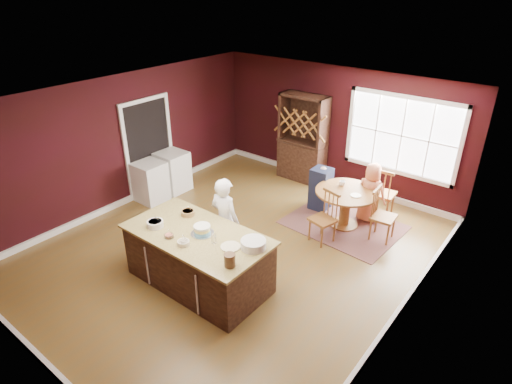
{
  "coord_description": "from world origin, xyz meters",
  "views": [
    {
      "loc": [
        4.27,
        -4.8,
        4.42
      ],
      "look_at": [
        0.19,
        0.36,
        1.05
      ],
      "focal_mm": 30.0,
      "sensor_mm": 36.0,
      "label": 1
    }
  ],
  "objects_px": {
    "high_chair": "(321,188)",
    "toddler": "(322,172)",
    "hutch": "(303,138)",
    "baker": "(225,221)",
    "washer": "(150,182)",
    "dining_table": "(346,201)",
    "chair_north": "(383,191)",
    "kitchen_island": "(199,259)",
    "chair_east": "(384,215)",
    "layer_cake": "(202,230)",
    "dryer": "(173,171)",
    "chair_south": "(323,218)",
    "seated_woman": "(371,193)"
  },
  "relations": [
    {
      "from": "high_chair",
      "to": "toddler",
      "type": "distance_m",
      "value": 0.34
    },
    {
      "from": "hutch",
      "to": "baker",
      "type": "bearing_deg",
      "value": -77.53
    },
    {
      "from": "hutch",
      "to": "washer",
      "type": "height_order",
      "value": "hutch"
    },
    {
      "from": "dining_table",
      "to": "chair_north",
      "type": "xyz_separation_m",
      "value": [
        0.4,
        0.83,
        0.0
      ]
    },
    {
      "from": "kitchen_island",
      "to": "chair_east",
      "type": "xyz_separation_m",
      "value": [
        1.75,
        2.99,
        0.07
      ]
    },
    {
      "from": "kitchen_island",
      "to": "high_chair",
      "type": "bearing_deg",
      "value": 85.73
    },
    {
      "from": "layer_cake",
      "to": "chair_east",
      "type": "distance_m",
      "value": 3.42
    },
    {
      "from": "kitchen_island",
      "to": "dryer",
      "type": "xyz_separation_m",
      "value": [
        -2.82,
        1.99,
        0.01
      ]
    },
    {
      "from": "dining_table",
      "to": "chair_north",
      "type": "bearing_deg",
      "value": 64.22
    },
    {
      "from": "baker",
      "to": "chair_north",
      "type": "bearing_deg",
      "value": -116.12
    },
    {
      "from": "chair_north",
      "to": "baker",
      "type": "bearing_deg",
      "value": 61.09
    },
    {
      "from": "dryer",
      "to": "layer_cake",
      "type": "bearing_deg",
      "value": -33.89
    },
    {
      "from": "kitchen_island",
      "to": "chair_south",
      "type": "bearing_deg",
      "value": 67.65
    },
    {
      "from": "hutch",
      "to": "chair_south",
      "type": "bearing_deg",
      "value": -49.07
    },
    {
      "from": "dining_table",
      "to": "seated_woman",
      "type": "xyz_separation_m",
      "value": [
        0.28,
        0.47,
        0.08
      ]
    },
    {
      "from": "chair_east",
      "to": "dryer",
      "type": "height_order",
      "value": "chair_east"
    },
    {
      "from": "high_chair",
      "to": "kitchen_island",
      "type": "bearing_deg",
      "value": -96.81
    },
    {
      "from": "dining_table",
      "to": "seated_woman",
      "type": "relative_size",
      "value": 0.97
    },
    {
      "from": "dryer",
      "to": "toddler",
      "type": "bearing_deg",
      "value": 23.98
    },
    {
      "from": "kitchen_island",
      "to": "dryer",
      "type": "distance_m",
      "value": 3.45
    },
    {
      "from": "kitchen_island",
      "to": "dryer",
      "type": "relative_size",
      "value": 2.54
    },
    {
      "from": "chair_north",
      "to": "washer",
      "type": "relative_size",
      "value": 1.24
    },
    {
      "from": "chair_north",
      "to": "washer",
      "type": "distance_m",
      "value": 4.87
    },
    {
      "from": "chair_east",
      "to": "chair_south",
      "type": "relative_size",
      "value": 1.02
    },
    {
      "from": "layer_cake",
      "to": "chair_north",
      "type": "distance_m",
      "value": 4.02
    },
    {
      "from": "dining_table",
      "to": "hutch",
      "type": "relative_size",
      "value": 0.58
    },
    {
      "from": "dining_table",
      "to": "dryer",
      "type": "distance_m",
      "value": 3.93
    },
    {
      "from": "dining_table",
      "to": "baker",
      "type": "xyz_separation_m",
      "value": [
        -1.05,
        -2.27,
        0.24
      ]
    },
    {
      "from": "chair_south",
      "to": "washer",
      "type": "relative_size",
      "value": 1.15
    },
    {
      "from": "seated_woman",
      "to": "hutch",
      "type": "relative_size",
      "value": 0.6
    },
    {
      "from": "layer_cake",
      "to": "seated_woman",
      "type": "xyz_separation_m",
      "value": [
        1.18,
        3.42,
        -0.38
      ]
    },
    {
      "from": "kitchen_island",
      "to": "baker",
      "type": "distance_m",
      "value": 0.8
    },
    {
      "from": "dryer",
      "to": "dining_table",
      "type": "bearing_deg",
      "value": 14.82
    },
    {
      "from": "chair_north",
      "to": "dryer",
      "type": "relative_size",
      "value": 1.2
    },
    {
      "from": "kitchen_island",
      "to": "seated_woman",
      "type": "relative_size",
      "value": 1.87
    },
    {
      "from": "kitchen_island",
      "to": "baker",
      "type": "height_order",
      "value": "baker"
    },
    {
      "from": "dining_table",
      "to": "hutch",
      "type": "height_order",
      "value": "hutch"
    },
    {
      "from": "dryer",
      "to": "chair_north",
      "type": "bearing_deg",
      "value": 23.61
    },
    {
      "from": "dining_table",
      "to": "chair_east",
      "type": "xyz_separation_m",
      "value": [
        0.78,
        -0.01,
        -0.03
      ]
    },
    {
      "from": "chair_north",
      "to": "high_chair",
      "type": "xyz_separation_m",
      "value": [
        -1.13,
        -0.53,
        -0.07
      ]
    },
    {
      "from": "high_chair",
      "to": "washer",
      "type": "relative_size",
      "value": 1.08
    },
    {
      "from": "dining_table",
      "to": "hutch",
      "type": "bearing_deg",
      "value": 144.85
    },
    {
      "from": "seated_woman",
      "to": "hutch",
      "type": "bearing_deg",
      "value": -25.36
    },
    {
      "from": "hutch",
      "to": "toddler",
      "type": "bearing_deg",
      "value": -40.94
    },
    {
      "from": "kitchen_island",
      "to": "washer",
      "type": "distance_m",
      "value": 3.13
    },
    {
      "from": "baker",
      "to": "washer",
      "type": "xyz_separation_m",
      "value": [
        -2.74,
        0.63,
        -0.34
      ]
    },
    {
      "from": "baker",
      "to": "washer",
      "type": "height_order",
      "value": "baker"
    },
    {
      "from": "kitchen_island",
      "to": "toddler",
      "type": "xyz_separation_m",
      "value": [
        0.23,
        3.35,
        0.37
      ]
    },
    {
      "from": "chair_north",
      "to": "dryer",
      "type": "distance_m",
      "value": 4.58
    },
    {
      "from": "toddler",
      "to": "chair_north",
      "type": "bearing_deg",
      "value": 22.65
    }
  ]
}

